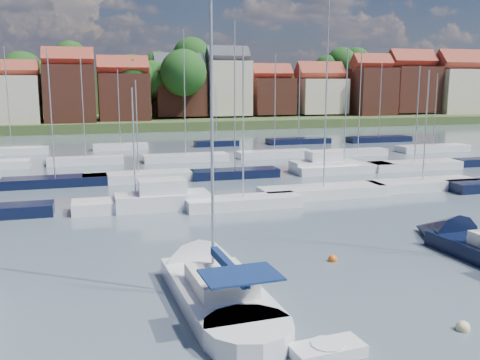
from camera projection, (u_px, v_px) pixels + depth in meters
name	position (u px, v px, depth m)	size (l,w,h in m)	color
ground	(185.00, 166.00, 60.71)	(260.00, 260.00, 0.00)	#495863
sailboat_centre	(207.00, 281.00, 24.80)	(4.01, 12.95, 17.33)	silver
sailboat_navy	(476.00, 247.00, 29.82)	(4.05, 12.37, 16.85)	black
tender	(327.00, 350.00, 18.63)	(2.69, 1.42, 0.56)	silver
buoy_c	(225.00, 344.00, 19.56)	(0.53, 0.53, 0.53)	#D85914
buoy_d	(463.00, 330.00, 20.62)	(0.55, 0.55, 0.55)	beige
buoy_e	(333.00, 261.00, 28.56)	(0.48, 0.48, 0.48)	#D85914
marina_field	(211.00, 168.00, 56.57)	(79.62, 41.41, 15.93)	silver
far_shore_town	(133.00, 99.00, 148.09)	(212.46, 90.00, 22.27)	#405028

